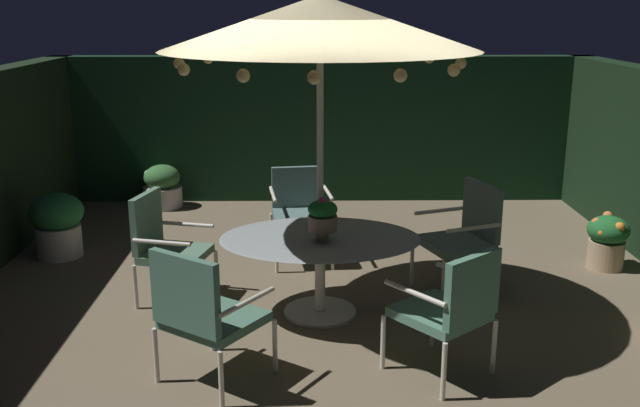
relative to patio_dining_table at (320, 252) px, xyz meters
name	(u,v)px	position (x,y,z in m)	size (l,w,h in m)	color
ground_plane	(328,313)	(0.07, 0.02, -0.58)	(7.25, 7.98, 0.02)	brown
hedge_backdrop_rear	(321,129)	(0.07, 3.86, 0.41)	(7.25, 0.30, 1.95)	black
patio_dining_table	(320,252)	(0.00, 0.00, 0.00)	(1.71, 1.25, 0.71)	beige
patio_umbrella	(320,23)	(0.00, 0.00, 1.89)	(2.54, 2.54, 2.76)	silver
centerpiece_planter	(323,216)	(0.02, -0.12, 0.36)	(0.25, 0.25, 0.38)	#7D6B4B
patio_chair_north	(300,207)	(-0.19, 1.42, 0.00)	(0.68, 0.71, 0.95)	silver
patio_chair_northeast	(164,241)	(-1.40, 0.34, -0.02)	(0.70, 0.69, 0.99)	silver
patio_chair_east	(203,310)	(-0.83, -1.19, 0.00)	(0.87, 0.87, 1.01)	silver
patio_chair_southeast	(452,305)	(0.92, -1.11, -0.01)	(0.83, 0.84, 0.98)	silver
patio_chair_south	(466,231)	(1.35, 0.50, 0.02)	(0.76, 0.78, 1.03)	silver
potted_plant_back_left	(57,223)	(-2.77, 1.51, -0.19)	(0.56, 0.56, 0.69)	beige
potted_plant_right_far	(607,239)	(2.94, 1.09, -0.27)	(0.42, 0.42, 0.55)	tan
potted_plant_back_center	(162,187)	(-2.05, 3.43, -0.29)	(0.51, 0.51, 0.57)	silver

